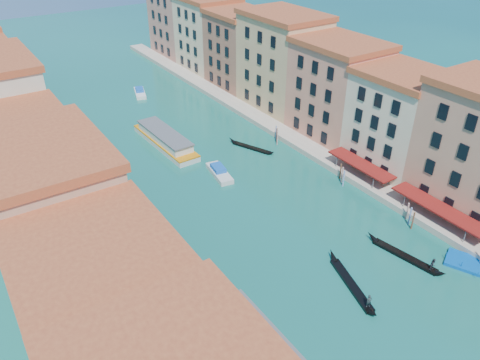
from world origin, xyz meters
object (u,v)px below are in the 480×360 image
object	(u,v)px
vaporetto_far	(165,139)
blue_dock	(468,263)
gondola_fore	(352,284)
vaporetto_near	(267,354)
gondola_right	(406,256)

from	to	relation	value
vaporetto_far	blue_dock	xyz separation A→B (m)	(18.15, -52.81, -1.05)
vaporetto_far	gondola_fore	distance (m)	47.35
vaporetto_near	gondola_fore	size ratio (longest dim) A/B	1.59
gondola_fore	gondola_right	size ratio (longest dim) A/B	1.01
vaporetto_near	gondola_fore	bearing A→B (deg)	11.41
vaporetto_far	gondola_right	world-z (taller)	vaporetto_far
gondola_right	vaporetto_far	bearing A→B (deg)	94.20
gondola_fore	blue_dock	distance (m)	16.56
vaporetto_near	gondola_fore	distance (m)	15.60
vaporetto_near	blue_dock	xyz separation A→B (m)	(30.85, -2.35, -1.05)
gondola_fore	gondola_right	distance (m)	9.80
vaporetto_near	gondola_fore	xyz separation A→B (m)	(15.25, 3.18, -0.87)
vaporetto_far	gondola_fore	world-z (taller)	vaporetto_far
gondola_right	blue_dock	world-z (taller)	gondola_right
gondola_fore	blue_dock	bearing A→B (deg)	-2.93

